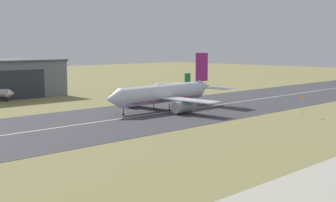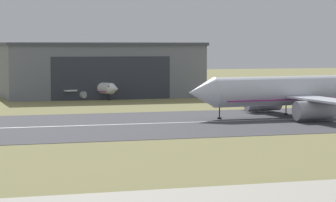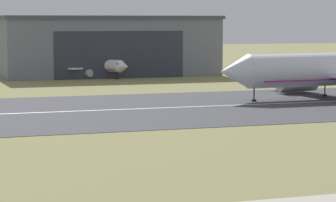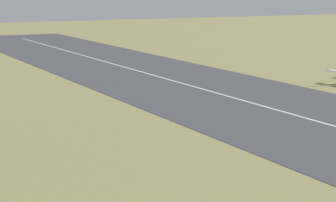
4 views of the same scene
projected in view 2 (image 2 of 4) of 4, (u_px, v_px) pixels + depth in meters
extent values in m
plane|color=olive|center=(224.00, 162.00, 103.89)|extent=(749.19, 749.19, 0.00)
cube|color=#3D3D42|center=(126.00, 124.00, 152.92)|extent=(509.19, 51.07, 0.06)
cube|color=silver|center=(126.00, 124.00, 152.91)|extent=(458.27, 0.70, 0.01)
cube|color=#B2AD9E|center=(307.00, 193.00, 81.79)|extent=(381.89, 13.40, 0.05)
cube|color=slate|center=(98.00, 71.00, 238.15)|extent=(56.73, 34.52, 15.08)
cube|color=#424751|center=(98.00, 44.00, 237.58)|extent=(57.73, 35.52, 0.90)
cube|color=#2D333D|center=(112.00, 78.00, 221.78)|extent=(34.04, 0.12, 12.07)
cylinder|color=silver|center=(295.00, 91.00, 168.95)|extent=(37.40, 7.02, 6.43)
cone|color=silver|center=(201.00, 92.00, 162.08)|extent=(5.75, 6.32, 6.23)
cube|color=black|center=(215.00, 86.00, 162.98)|extent=(1.22, 5.29, 0.45)
cube|color=#991E7A|center=(295.00, 99.00, 169.07)|extent=(33.64, 6.63, 0.40)
cube|color=silver|center=(265.00, 92.00, 181.41)|extent=(6.49, 20.66, 0.44)
cylinder|color=#A8A8B2|center=(263.00, 102.00, 179.62)|extent=(8.17, 4.02, 3.89)
cube|color=silver|center=(324.00, 100.00, 156.16)|extent=(6.49, 20.66, 0.44)
cylinder|color=#A8A8B2|center=(314.00, 110.00, 157.48)|extent=(8.17, 4.02, 3.89)
cylinder|color=black|center=(219.00, 113.00, 163.67)|extent=(0.24, 0.24, 2.51)
cylinder|color=black|center=(219.00, 118.00, 163.74)|extent=(0.84, 0.84, 0.44)
cylinder|color=black|center=(286.00, 110.00, 172.69)|extent=(0.24, 0.24, 2.51)
cylinder|color=black|center=(286.00, 114.00, 172.76)|extent=(0.84, 0.84, 0.44)
cylinder|color=black|center=(302.00, 112.00, 165.66)|extent=(0.24, 0.24, 2.51)
cylinder|color=black|center=(302.00, 117.00, 165.74)|extent=(0.84, 0.84, 0.44)
cylinder|color=white|center=(92.00, 87.00, 224.80)|extent=(10.45, 16.85, 3.12)
cone|color=white|center=(115.00, 89.00, 217.58)|extent=(4.04, 3.90, 3.12)
cone|color=white|center=(70.00, 84.00, 232.32)|extent=(4.17, 4.59, 2.80)
cube|color=black|center=(111.00, 86.00, 218.65)|extent=(2.86, 2.16, 0.44)
cube|color=#991E7A|center=(92.00, 90.00, 224.86)|extent=(9.54, 15.23, 0.20)
cube|color=white|center=(77.00, 90.00, 220.62)|extent=(8.78, 6.28, 0.40)
cylinder|color=#A8A8B2|center=(80.00, 95.00, 220.76)|extent=(3.53, 4.49, 1.93)
cube|color=white|center=(109.00, 89.00, 228.56)|extent=(8.78, 6.28, 0.40)
cylinder|color=#A8A8B2|center=(108.00, 93.00, 227.77)|extent=(3.53, 4.49, 1.93)
cube|color=#991E7A|center=(71.00, 72.00, 231.66)|extent=(1.75, 3.16, 5.30)
cube|color=white|center=(59.00, 85.00, 229.49)|extent=(5.59, 4.77, 0.24)
cube|color=white|center=(81.00, 84.00, 234.93)|extent=(5.59, 4.77, 0.24)
cylinder|color=black|center=(109.00, 97.00, 219.63)|extent=(0.24, 0.24, 1.74)
cylinder|color=black|center=(109.00, 100.00, 219.67)|extent=(0.84, 0.84, 0.44)
cylinder|color=black|center=(87.00, 96.00, 223.79)|extent=(0.24, 0.24, 1.74)
cylinder|color=black|center=(87.00, 99.00, 223.84)|extent=(0.84, 0.84, 0.44)
cylinder|color=black|center=(97.00, 96.00, 226.38)|extent=(0.24, 0.24, 1.74)
cylinder|color=black|center=(97.00, 98.00, 226.42)|extent=(0.84, 0.84, 0.44)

